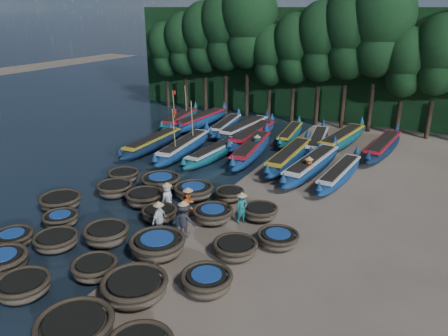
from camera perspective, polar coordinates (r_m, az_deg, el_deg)
The scene contains 60 objects.
ground at distance 23.08m, azimuth -3.03°, elevation -5.50°, with size 120.00×120.00×0.00m, color gray.
foliage_wall at distance 42.93m, azimuth 13.59°, elevation 13.04°, with size 40.00×3.00×10.00m, color black.
coracle_1 at distance 19.90m, azimuth -26.94°, elevation -10.86°, with size 2.16×2.16×0.81m.
coracle_2 at distance 18.17m, azimuth -24.73°, elevation -13.84°, with size 2.11×2.11×0.70m.
coracle_3 at distance 15.47m, azimuth -18.88°, elevation -19.19°, with size 3.03×3.03×0.83m.
coracle_5 at distance 21.74m, azimuth -25.85°, elevation -8.28°, with size 1.81×1.81×0.66m.
coracle_6 at distance 20.83m, azimuth -21.08°, elevation -8.84°, with size 2.14×2.14×0.64m.
coracle_7 at distance 18.27m, azimuth -16.52°, elevation -12.45°, with size 1.93×1.93×0.71m.
coracle_8 at distance 16.76m, azimuth -11.56°, elevation -15.01°, with size 2.47×2.47×0.81m.
coracle_9 at distance 16.79m, azimuth -2.27°, elevation -14.55°, with size 2.40×2.40×0.77m.
coracle_10 at distance 24.62m, azimuth -20.58°, elevation -4.09°, with size 2.36×2.36×0.72m.
coracle_11 at distance 22.74m, azimuth -20.56°, elevation -6.25°, with size 1.99×1.99×0.63m.
coracle_12 at distance 20.45m, azimuth -15.12°, elevation -8.34°, with size 2.48×2.48×0.83m.
coracle_13 at distance 19.13m, azimuth -8.67°, elevation -9.91°, with size 2.97×2.97×0.84m.
coracle_14 at distance 18.85m, azimuth 1.47°, elevation -10.43°, with size 2.37×2.37×0.71m.
coracle_15 at distance 25.31m, azimuth -14.10°, elevation -2.65°, with size 2.30×2.30×0.74m.
coracle_16 at distance 23.76m, azimuth -10.35°, elevation -3.84°, with size 2.40×2.40×0.78m.
coracle_17 at distance 22.08m, azimuth -8.43°, elevation -5.89°, with size 2.15×2.15×0.65m.
coracle_18 at distance 21.71m, azimuth -1.50°, elevation -6.02°, with size 2.07×2.07×0.71m.
coracle_19 at distance 19.77m, azimuth 7.05°, elevation -9.12°, with size 2.01×2.01×0.65m.
coracle_20 at distance 27.14m, azimuth -13.01°, elevation -1.00°, with size 2.10×2.10×0.72m.
coracle_21 at distance 25.73m, azimuth -8.28°, elevation -1.76°, with size 2.42×2.42×0.80m.
coracle_22 at distance 24.30m, azimuth -4.02°, elevation -3.01°, with size 2.70×2.70×0.75m.
coracle_23 at distance 23.98m, azimuth 0.72°, elevation -3.45°, with size 1.73×1.73×0.65m.
coracle_24 at distance 22.02m, azimuth 4.72°, elevation -5.74°, with size 2.24×2.24×0.69m.
long_boat_2 at distance 32.79m, azimuth -9.25°, elevation 3.24°, with size 1.84×8.26×1.46m.
long_boat_3 at distance 31.44m, azimuth -5.26°, elevation 2.75°, with size 2.54×8.68×3.71m.
long_boat_4 at distance 30.38m, azimuth -1.23°, elevation 2.05°, with size 1.78×7.67×1.35m.
long_boat_5 at distance 30.78m, azimuth 3.59°, elevation 2.42°, with size 2.86×8.82×1.57m.
long_boat_6 at distance 29.62m, azimuth 8.53°, elevation 1.47°, with size 1.69×8.67×1.53m.
long_boat_7 at distance 28.22m, azimuth 11.37°, elevation 0.37°, with size 2.25×8.89×1.57m.
long_boat_8 at distance 27.37m, azimuth 14.84°, elevation -0.75°, with size 1.79×7.64×1.35m.
long_boat_9 at distance 39.71m, azimuth -5.74°, elevation 6.38°, with size 2.72×7.87×3.39m.
long_boat_10 at distance 38.74m, azimuth -3.18°, elevation 6.19°, with size 1.93×8.91×1.57m.
long_boat_11 at distance 37.38m, azimuth 0.23°, elevation 5.56°, with size 2.43×7.50×1.34m.
long_boat_12 at distance 36.15m, azimuth 2.71°, elevation 5.13°, with size 2.01×8.59×1.51m.
long_boat_13 at distance 34.27m, azimuth 3.76°, elevation 4.28°, with size 1.73×8.83×1.55m.
long_boat_14 at distance 35.28m, azimuth 8.61°, elevation 4.38°, with size 2.16×7.20×1.28m.
long_boat_15 at distance 33.60m, azimuth 12.10°, elevation 3.43°, with size 2.65×7.83×1.40m.
long_boat_16 at distance 34.40m, azimuth 15.17°, elevation 3.68°, with size 2.68×8.83×1.57m.
long_boat_17 at distance 33.47m, azimuth 20.06°, elevation 2.65°, with size 2.18×8.59×1.52m.
fisherman_0 at distance 22.76m, azimuth -7.39°, elevation -3.73°, with size 0.57×0.80×1.72m.
fisherman_1 at distance 21.34m, azimuth 2.33°, elevation -5.08°, with size 0.64×0.67×1.75m.
fisherman_2 at distance 21.58m, azimuth -4.67°, elevation -4.78°, with size 0.65×0.84×1.92m.
fisherman_3 at distance 20.14m, azimuth -5.26°, elevation -6.72°, with size 1.24×0.86×1.95m.
fisherman_4 at distance 20.38m, azimuth -8.44°, elevation -6.58°, with size 0.52×0.99×1.86m.
fisherman_5 at distance 30.97m, azimuth 4.34°, elevation 2.91°, with size 1.05×1.44×1.71m.
fisherman_6 at distance 26.89m, azimuth 10.97°, elevation -0.10°, with size 0.83×0.63×1.71m.
tree_0 at distance 46.47m, azimuth -7.61°, elevation 15.14°, with size 3.68×3.68×8.68m.
tree_1 at distance 45.13m, azimuth -5.17°, elevation 15.94°, with size 4.09×4.09×9.65m.
tree_2 at distance 43.88m, azimuth -2.56°, elevation 16.76°, with size 4.51×4.51×10.63m.
tree_3 at distance 42.72m, azimuth 0.21°, elevation 17.59°, with size 4.92×4.92×11.60m.
tree_4 at distance 41.67m, azimuth 3.16°, elevation 18.42°, with size 5.34×5.34×12.58m.
tree_5 at distance 40.93m, azimuth 6.10°, elevation 14.51°, with size 3.68×3.68×8.68m.
tree_6 at distance 40.06m, azimuth 9.29°, elevation 15.22°, with size 4.09×4.09×9.65m.
tree_7 at distance 39.32m, azimuth 12.64°, elevation 15.90°, with size 4.51×4.51×10.63m.
tree_8 at distance 38.72m, azimuth 16.12°, elevation 16.55°, with size 4.92×4.92×11.60m.
tree_9 at distance 38.25m, azimuth 19.72°, elevation 17.16°, with size 5.34×5.34×12.58m.
tree_10 at distance 38.15m, azimuth 22.70°, elevation 12.69°, with size 3.68×3.68×8.68m.
tree_11 at distance 37.92m, azimuth 26.36°, elevation 13.17°, with size 4.09×4.09×9.65m.
Camera 1 is at (10.82, -17.73, 10.04)m, focal length 35.00 mm.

